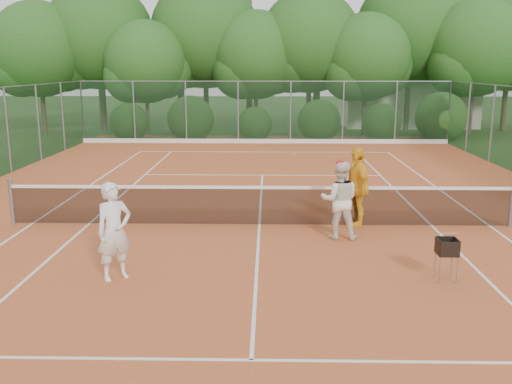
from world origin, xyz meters
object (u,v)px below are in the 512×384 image
Objects in this scene: player_center_grp at (340,200)px; player_yellow at (357,187)px; player_white at (114,231)px; ball_hopper at (447,248)px.

player_yellow reaches higher than player_center_grp.
player_center_grp is at bearing -7.05° from player_white.
player_center_grp is 3.00m from ball_hopper.
player_white is 5.98m from player_yellow.
player_white is at bearing -68.43° from player_yellow.
player_white is 0.93× the size of player_yellow.
player_yellow is 2.46× the size of ball_hopper.
player_white is 2.28× the size of ball_hopper.
player_center_grp is 1.14m from player_yellow.
ball_hopper is at bearing 1.41° from player_yellow.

